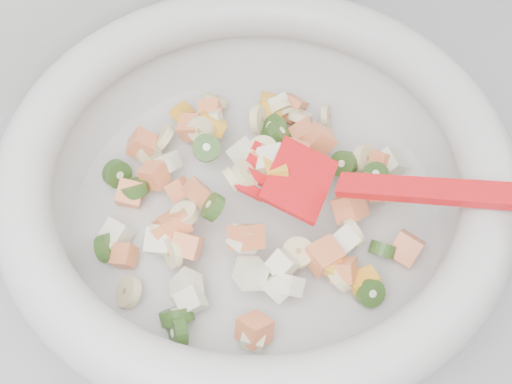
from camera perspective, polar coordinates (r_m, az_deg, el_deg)
name	(u,v)px	position (r m, az deg, el deg)	size (l,w,h in m)	color
mixing_bowl	(256,182)	(0.55, 0.03, 0.91)	(0.42, 0.42, 0.15)	#BCBBB9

